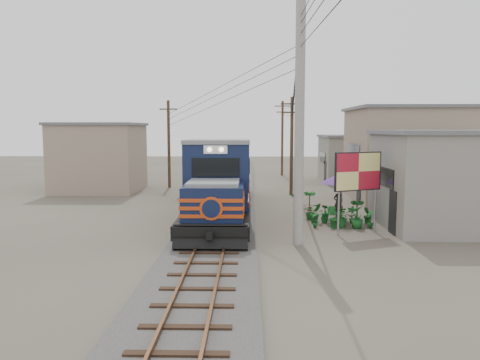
{
  "coord_description": "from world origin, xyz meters",
  "views": [
    {
      "loc": [
        1.49,
        -19.51,
        4.79
      ],
      "look_at": [
        1.02,
        3.81,
        2.2
      ],
      "focal_mm": 35.0,
      "sensor_mm": 36.0,
      "label": 1
    }
  ],
  "objects_px": {
    "market_umbrella": "(342,178)",
    "vendor": "(338,202)",
    "billboard": "(358,173)",
    "locomotive": "(222,183)"
  },
  "relations": [
    {
      "from": "locomotive",
      "to": "market_umbrella",
      "type": "relative_size",
      "value": 5.95
    },
    {
      "from": "billboard",
      "to": "market_umbrella",
      "type": "relative_size",
      "value": 1.33
    },
    {
      "from": "market_umbrella",
      "to": "vendor",
      "type": "xyz_separation_m",
      "value": [
        0.0,
        0.79,
        -1.39
      ]
    },
    {
      "from": "vendor",
      "to": "billboard",
      "type": "bearing_deg",
      "value": 68.31
    },
    {
      "from": "market_umbrella",
      "to": "locomotive",
      "type": "bearing_deg",
      "value": 167.13
    },
    {
      "from": "locomotive",
      "to": "vendor",
      "type": "relative_size",
      "value": 10.2
    },
    {
      "from": "billboard",
      "to": "market_umbrella",
      "type": "distance_m",
      "value": 3.17
    },
    {
      "from": "locomotive",
      "to": "market_umbrella",
      "type": "height_order",
      "value": "locomotive"
    },
    {
      "from": "billboard",
      "to": "market_umbrella",
      "type": "bearing_deg",
      "value": 69.15
    },
    {
      "from": "billboard",
      "to": "market_umbrella",
      "type": "xyz_separation_m",
      "value": [
        -0.1,
        3.12,
        -0.55
      ]
    }
  ]
}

